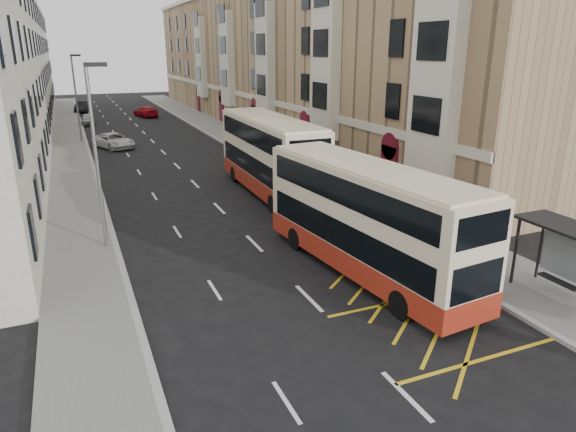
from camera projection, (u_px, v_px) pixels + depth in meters
name	position (u px, v px, depth m)	size (l,w,h in m)	color
ground	(366.00, 356.00, 15.22)	(200.00, 200.00, 0.00)	black
pavement_right	(265.00, 153.00, 44.41)	(4.00, 120.00, 0.15)	slate
pavement_left	(72.00, 168.00, 38.65)	(3.00, 120.00, 0.15)	slate
kerb_right	(243.00, 154.00, 43.66)	(0.25, 120.00, 0.15)	#989994
kerb_left	(93.00, 166.00, 39.21)	(0.25, 120.00, 0.15)	#989994
road_markings	(145.00, 134.00, 54.58)	(10.00, 110.00, 0.01)	silver
terrace_right	(273.00, 59.00, 58.08)	(10.75, 79.00, 15.25)	tan
guard_railing	(422.00, 237.00, 22.30)	(0.06, 6.56, 1.01)	#BA3921
street_lamp_near	(96.00, 148.00, 21.91)	(0.93, 0.18, 8.00)	slate
street_lamp_far	(76.00, 93.00, 48.15)	(0.93, 0.18, 8.00)	slate
double_decker_front	(366.00, 220.00, 20.15)	(3.69, 11.37, 4.46)	beige
double_decker_rear	(270.00, 156.00, 31.36)	(2.95, 11.93, 4.74)	beige
pedestrian_near	(492.00, 270.00, 18.80)	(0.59, 0.39, 1.62)	black
pedestrian_mid	(489.00, 230.00, 22.49)	(0.93, 0.73, 1.92)	black
pedestrian_far	(449.00, 248.00, 20.89)	(0.94, 0.39, 1.60)	black
white_van	(114.00, 141.00, 46.57)	(2.23, 4.83, 1.34)	silver
car_silver	(88.00, 119.00, 60.81)	(1.51, 3.76, 1.28)	#98999E
car_dark	(83.00, 106.00, 72.93)	(1.63, 4.68, 1.54)	black
car_red	(146.00, 112.00, 67.69)	(1.97, 4.86, 1.41)	#AA0A17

